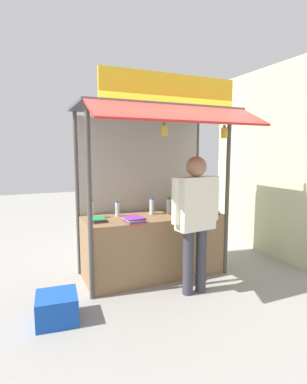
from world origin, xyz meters
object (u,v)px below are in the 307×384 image
object	(u,v)px
magazine_stack_front_left	(134,220)
magazine_stack_front_right	(187,213)
banana_bunch_rightmost	(224,133)
plastic_crate	(57,308)
water_bottle_mid_left	(180,203)
water_bottle_far_left	(169,206)
water_bottle_back_right	(152,206)
magazine_stack_mid_right	(209,212)
water_bottle_back_left	(184,205)
banana_bunch_inner_left	(164,130)
water_bottle_far_right	(117,209)
vendor_person	(196,212)
magazine_stack_center	(98,220)
water_bottle_right	(91,209)

from	to	relation	value
magazine_stack_front_left	magazine_stack_front_right	distance (m)	0.81
banana_bunch_rightmost	plastic_crate	xyz separation A→B (m)	(-2.32, -0.25, -1.93)
water_bottle_mid_left	water_bottle_far_left	distance (m)	0.30
water_bottle_mid_left	magazine_stack_front_right	size ratio (longest dim) A/B	0.86
water_bottle_far_left	magazine_stack_front_right	size ratio (longest dim) A/B	0.86
magazine_stack_front_left	plastic_crate	world-z (taller)	magazine_stack_front_left
water_bottle_mid_left	water_bottle_back_right	xyz separation A→B (m)	(-0.52, -0.09, 0.00)
plastic_crate	water_bottle_mid_left	bearing A→B (deg)	24.92
magazine_stack_mid_right	magazine_stack_front_right	bearing A→B (deg)	-172.79
water_bottle_back_left	water_bottle_back_right	bearing A→B (deg)	179.21
plastic_crate	banana_bunch_inner_left	bearing A→B (deg)	10.16
banana_bunch_rightmost	magazine_stack_mid_right	bearing A→B (deg)	97.00
water_bottle_mid_left	water_bottle_far_right	world-z (taller)	water_bottle_mid_left
water_bottle_back_right	magazine_stack_mid_right	distance (m)	0.86
water_bottle_far_left	magazine_stack_front_left	bearing A→B (deg)	-153.11
water_bottle_far_left	magazine_stack_front_left	size ratio (longest dim) A/B	0.83
water_bottle_back_right	water_bottle_far_left	size ratio (longest dim) A/B	1.02
water_bottle_far_left	water_bottle_back_right	bearing A→B (deg)	170.45
banana_bunch_rightmost	plastic_crate	bearing A→B (deg)	-173.85
water_bottle_mid_left	vendor_person	world-z (taller)	vendor_person
water_bottle_back_left	banana_bunch_rightmost	distance (m)	1.27
banana_bunch_inner_left	water_bottle_far_right	bearing A→B (deg)	122.79
water_bottle_back_right	water_bottle_mid_left	bearing A→B (deg)	10.02
water_bottle_back_left	water_bottle_mid_left	bearing A→B (deg)	100.05
water_bottle_far_left	magazine_stack_center	xyz separation A→B (m)	(-1.11, -0.11, -0.09)
magazine_stack_mid_right	magazine_stack_front_left	xyz separation A→B (m)	(-1.22, -0.07, 0.00)
water_bottle_mid_left	magazine_stack_front_right	xyz separation A→B (m)	(-0.14, -0.46, -0.06)
banana_bunch_rightmost	magazine_stack_front_left	bearing A→B (deg)	170.80
magazine_stack_front_left	banana_bunch_rightmost	distance (m)	1.72
vendor_person	magazine_stack_front_left	bearing A→B (deg)	136.67
magazine_stack_front_right	magazine_stack_mid_right	bearing A→B (deg)	7.21
magazine_stack_mid_right	plastic_crate	world-z (taller)	magazine_stack_mid_right
water_bottle_far_right	magazine_stack_center	world-z (taller)	water_bottle_far_right
water_bottle_back_right	magazine_stack_front_left	size ratio (longest dim) A/B	0.84
vendor_person	plastic_crate	world-z (taller)	vendor_person
water_bottle_back_left	banana_bunch_inner_left	bearing A→B (deg)	-136.94
magazine_stack_front_left	banana_bunch_inner_left	size ratio (longest dim) A/B	1.12
water_bottle_right	vendor_person	size ratio (longest dim) A/B	0.16
water_bottle_far_right	banana_bunch_inner_left	xyz separation A→B (m)	(0.43, -0.67, 1.09)
magazine_stack_front_right	banana_bunch_inner_left	world-z (taller)	banana_bunch_inner_left
banana_bunch_inner_left	magazine_stack_mid_right	bearing A→B (deg)	17.30
banana_bunch_inner_left	water_bottle_right	bearing A→B (deg)	139.55
banana_bunch_rightmost	plastic_crate	size ratio (longest dim) A/B	0.67
water_bottle_far_right	magazine_stack_mid_right	bearing A→B (deg)	-16.64
water_bottle_mid_left	magazine_stack_front_left	size ratio (longest dim) A/B	0.83
magazine_stack_mid_right	banana_bunch_rightmost	xyz separation A→B (m)	(0.03, -0.28, 1.16)
water_bottle_right	water_bottle_far_left	xyz separation A→B (m)	(1.15, -0.14, -0.01)
magazine_stack_mid_right	water_bottle_right	bearing A→B (deg)	166.23
magazine_stack_mid_right	magazine_stack_front_right	distance (m)	0.42
water_bottle_back_left	vendor_person	xyz separation A→B (m)	(-0.31, -0.86, 0.07)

